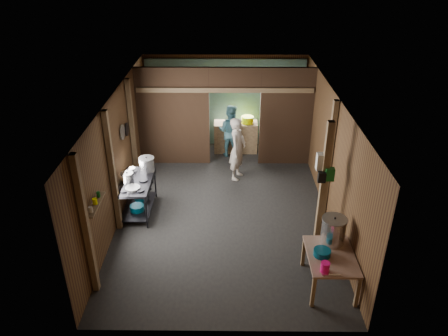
{
  "coord_description": "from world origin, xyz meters",
  "views": [
    {
      "loc": [
        0.08,
        -8.21,
        5.35
      ],
      "look_at": [
        0.0,
        -0.2,
        1.1
      ],
      "focal_mm": 34.65,
      "sensor_mm": 36.0,
      "label": 1
    }
  ],
  "objects_px": {
    "prep_table": "(329,270)",
    "pink_bucket": "(325,267)",
    "stock_pot": "(333,231)",
    "stove_pot_large": "(147,165)",
    "gas_range": "(138,197)",
    "cook": "(238,149)",
    "yellow_tub": "(247,120)"
  },
  "relations": [
    {
      "from": "stock_pot",
      "to": "cook",
      "type": "bearing_deg",
      "value": 114.7
    },
    {
      "from": "prep_table",
      "to": "stove_pot_large",
      "type": "bearing_deg",
      "value": 142.7
    },
    {
      "from": "gas_range",
      "to": "prep_table",
      "type": "bearing_deg",
      "value": -31.21
    },
    {
      "from": "prep_table",
      "to": "cook",
      "type": "bearing_deg",
      "value": 111.5
    },
    {
      "from": "gas_range",
      "to": "stove_pot_large",
      "type": "distance_m",
      "value": 0.73
    },
    {
      "from": "stock_pot",
      "to": "cook",
      "type": "distance_m",
      "value": 3.82
    },
    {
      "from": "gas_range",
      "to": "prep_table",
      "type": "xyz_separation_m",
      "value": [
        3.71,
        -2.25,
        -0.07
      ]
    },
    {
      "from": "gas_range",
      "to": "cook",
      "type": "height_order",
      "value": "cook"
    },
    {
      "from": "pink_bucket",
      "to": "cook",
      "type": "bearing_deg",
      "value": 107.25
    },
    {
      "from": "stock_pot",
      "to": "yellow_tub",
      "type": "relative_size",
      "value": 1.51
    },
    {
      "from": "prep_table",
      "to": "cook",
      "type": "xyz_separation_m",
      "value": [
        -1.51,
        3.84,
        0.48
      ]
    },
    {
      "from": "stock_pot",
      "to": "pink_bucket",
      "type": "bearing_deg",
      "value": -109.86
    },
    {
      "from": "yellow_tub",
      "to": "cook",
      "type": "relative_size",
      "value": 0.21
    },
    {
      "from": "stock_pot",
      "to": "pink_bucket",
      "type": "height_order",
      "value": "stock_pot"
    },
    {
      "from": "gas_range",
      "to": "stove_pot_large",
      "type": "height_order",
      "value": "stove_pot_large"
    },
    {
      "from": "prep_table",
      "to": "yellow_tub",
      "type": "distance_m",
      "value": 5.58
    },
    {
      "from": "gas_range",
      "to": "stock_pot",
      "type": "bearing_deg",
      "value": -26.37
    },
    {
      "from": "gas_range",
      "to": "stock_pot",
      "type": "distance_m",
      "value": 4.26
    },
    {
      "from": "gas_range",
      "to": "stock_pot",
      "type": "height_order",
      "value": "stock_pot"
    },
    {
      "from": "yellow_tub",
      "to": "gas_range",
      "type": "bearing_deg",
      "value": -128.3
    },
    {
      "from": "prep_table",
      "to": "pink_bucket",
      "type": "distance_m",
      "value": 0.61
    },
    {
      "from": "stove_pot_large",
      "to": "cook",
      "type": "height_order",
      "value": "cook"
    },
    {
      "from": "gas_range",
      "to": "cook",
      "type": "xyz_separation_m",
      "value": [
        2.2,
        1.59,
        0.41
      ]
    },
    {
      "from": "prep_table",
      "to": "stove_pot_large",
      "type": "distance_m",
      "value": 4.49
    },
    {
      "from": "prep_table",
      "to": "pink_bucket",
      "type": "bearing_deg",
      "value": -115.57
    },
    {
      "from": "gas_range",
      "to": "yellow_tub",
      "type": "bearing_deg",
      "value": 51.7
    },
    {
      "from": "stove_pot_large",
      "to": "pink_bucket",
      "type": "relative_size",
      "value": 1.97
    },
    {
      "from": "prep_table",
      "to": "yellow_tub",
      "type": "bearing_deg",
      "value": 102.63
    },
    {
      "from": "stove_pot_large",
      "to": "stock_pot",
      "type": "xyz_separation_m",
      "value": [
        3.62,
        -2.33,
        -0.06
      ]
    },
    {
      "from": "cook",
      "to": "prep_table",
      "type": "bearing_deg",
      "value": -138.38
    },
    {
      "from": "yellow_tub",
      "to": "stock_pot",
      "type": "bearing_deg",
      "value": -75.58
    },
    {
      "from": "gas_range",
      "to": "prep_table",
      "type": "distance_m",
      "value": 4.34
    }
  ]
}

